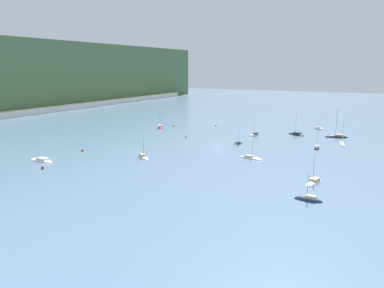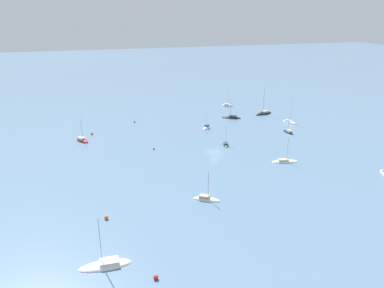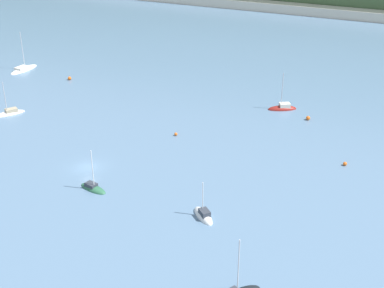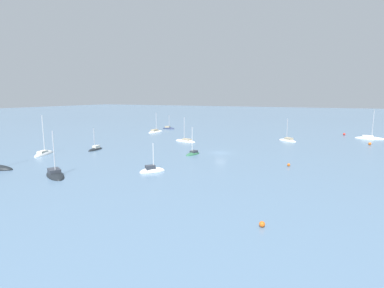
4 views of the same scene
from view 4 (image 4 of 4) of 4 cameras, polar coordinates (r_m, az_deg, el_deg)
The scene contains 15 objects.
ground_plane at distance 71.82m, azimuth 5.50°, elevation -1.70°, with size 600.00×600.00×0.00m, color slate.
sailboat_0 at distance 77.35m, azimuth -26.37°, elevation -1.78°, with size 6.75×3.68×10.04m.
sailboat_1 at distance 89.33m, azimuth -1.27°, elevation 0.54°, with size 3.79×7.64×7.74m.
sailboat_3 at distance 110.63m, azimuth 30.76°, elevation 0.93°, with size 2.93×8.59×9.72m.
sailboat_5 at distance 94.68m, azimuth 17.73°, elevation 0.62°, with size 4.93×6.27×7.29m.
sailboat_6 at distance 123.36m, azimuth -4.49°, elevation 2.93°, with size 1.80×5.44×6.38m.
sailboat_8 at distance 69.61m, azimuth 0.17°, elevation -1.92°, with size 5.07×2.65×6.97m.
sailboat_9 at distance 54.45m, azimuth -7.60°, elevation -5.16°, with size 4.60×4.30×6.02m.
sailboat_10 at distance 112.69m, azimuth -6.95°, elevation 2.30°, with size 7.44×3.64×7.85m.
sailboat_11 at distance 56.28m, azimuth -24.63°, elevation -5.46°, with size 5.71×7.56×8.51m.
sailboat_12 at distance 79.23m, azimuth -17.91°, elevation -0.99°, with size 5.24×2.00×6.10m.
mooring_buoy_0 at distance 115.61m, azimuth 27.01°, elevation 1.68°, with size 0.79×0.79×0.79m.
mooring_buoy_1 at distance 96.10m, azimuth 30.77°, elevation 0.05°, with size 0.80×0.80×0.80m.
mooring_buoy_2 at distance 33.05m, azimuth 13.20°, elevation -14.65°, with size 0.63×0.63×0.63m.
mooring_buoy_4 at distance 61.01m, azimuth 17.94°, elevation -3.80°, with size 0.58×0.58×0.58m.
Camera 4 is at (66.33, 23.96, 13.56)m, focal length 28.00 mm.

